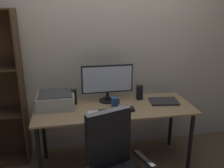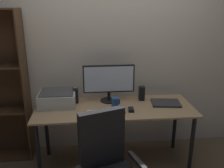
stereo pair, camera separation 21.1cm
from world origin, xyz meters
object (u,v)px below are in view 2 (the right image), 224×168
Objects in this scene: keyboard at (111,111)px; coffee_mug at (115,102)px; monitor at (109,81)px; speaker_right at (142,93)px; printer at (58,98)px; desk at (115,114)px; speaker_left at (75,96)px; laptop at (166,103)px; mouse at (131,110)px.

keyboard is 2.90× the size of coffee_mug.
coffee_mug is (0.06, 0.16, 0.04)m from keyboard.
monitor is 0.42m from speaker_right.
printer is at bearing -174.38° from monitor.
monitor is at bearing 104.58° from desk.
coffee_mug is 0.59× the size of speaker_right.
desk is 0.17m from keyboard.
keyboard is 0.72× the size of printer.
coffee_mug is 0.25× the size of printer.
keyboard is at bearing -90.32° from monitor.
desk is 0.67m from printer.
printer is (-0.59, 0.26, 0.07)m from keyboard.
desk is at bearing 69.53° from keyboard.
printer is at bearing -177.07° from speaker_right.
speaker_left is 0.21m from printer.
keyboard is at bearing -111.15° from desk.
laptop is at bearing -8.03° from speaker_left.
coffee_mug is (0.01, 0.03, 0.13)m from desk.
mouse is 0.24× the size of printer.
printer is (-0.80, 0.25, 0.06)m from mouse.
speaker_right is (0.34, 0.18, 0.17)m from desk.
speaker_left is 0.43× the size of printer.
printer is at bearing 168.68° from desk.
printer is at bearing 157.06° from keyboard.
desk is 0.50m from speaker_left.
keyboard is 3.02× the size of mouse.
printer is (-0.65, 0.10, 0.03)m from coffee_mug.
printer is at bearing -177.20° from laptop.
speaker_right is at bearing -1.16° from monitor.
printer is (-1.23, 0.10, 0.07)m from laptop.
mouse reaches higher than laptop.
monitor is 1.86× the size of laptop.
keyboard is 0.21m from mouse.
monitor is 0.40m from keyboard.
speaker_right is (0.78, 0.00, 0.00)m from speaker_left.
speaker_right is at bearing 27.48° from desk.
laptop is at bearing 3.06° from desk.
desk is 6.05× the size of keyboard.
speaker_left reaches higher than desk.
mouse is 0.46m from laptop.
coffee_mug is 0.47m from speaker_left.
monitor reaches higher than laptop.
coffee_mug is at bearing -172.46° from laptop.
desk is at bearing -152.52° from speaker_right.
keyboard is at bearing -110.61° from coffee_mug.
coffee_mug reaches higher than desk.
printer reaches higher than keyboard.
printer is (-0.59, -0.06, -0.17)m from monitor.
coffee_mug is at bearing 71.86° from desk.
desk is 0.42m from speaker_right.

